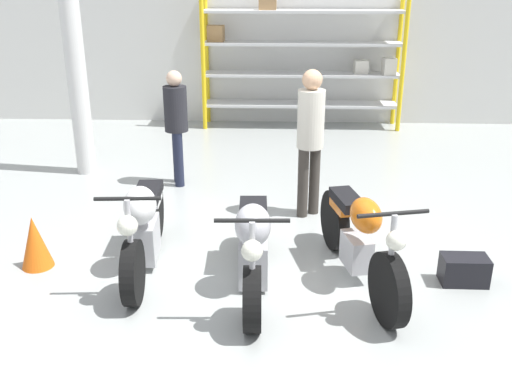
% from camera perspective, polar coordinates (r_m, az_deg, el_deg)
% --- Properties ---
extents(ground_plane, '(30.00, 30.00, 0.00)m').
position_cam_1_polar(ground_plane, '(5.84, -0.17, -7.84)').
color(ground_plane, '#9EA3A0').
extents(back_wall, '(30.00, 0.08, 3.60)m').
position_cam_1_polar(back_wall, '(11.33, 1.32, 15.97)').
color(back_wall, silver).
rests_on(back_wall, ground_plane).
extents(shelving_rack, '(3.75, 0.63, 2.54)m').
position_cam_1_polar(shelving_rack, '(11.02, 4.69, 13.28)').
color(shelving_rack, yellow).
rests_on(shelving_rack, ground_plane).
extents(support_pillar, '(0.28, 0.28, 3.60)m').
position_cam_1_polar(support_pillar, '(8.60, -17.75, 13.33)').
color(support_pillar, silver).
rests_on(support_pillar, ground_plane).
extents(motorcycle_white, '(0.58, 2.01, 1.02)m').
position_cam_1_polar(motorcycle_white, '(5.85, -11.15, -3.36)').
color(motorcycle_white, black).
rests_on(motorcycle_white, ground_plane).
extents(motorcycle_silver, '(0.61, 2.02, 1.00)m').
position_cam_1_polar(motorcycle_silver, '(5.41, -0.31, -5.40)').
color(motorcycle_silver, black).
rests_on(motorcycle_silver, ground_plane).
extents(motorcycle_orange, '(0.76, 2.09, 1.02)m').
position_cam_1_polar(motorcycle_orange, '(5.54, 10.28, -4.59)').
color(motorcycle_orange, black).
rests_on(motorcycle_orange, ground_plane).
extents(person_browsing, '(0.45, 0.45, 1.80)m').
position_cam_1_polar(person_browsing, '(6.81, 5.47, 6.04)').
color(person_browsing, '#38332D').
rests_on(person_browsing, ground_plane).
extents(person_near_rack, '(0.39, 0.39, 1.60)m').
position_cam_1_polar(person_near_rack, '(7.95, -7.99, 7.20)').
color(person_near_rack, '#1E2338').
rests_on(person_near_rack, ground_plane).
extents(toolbox, '(0.44, 0.26, 0.28)m').
position_cam_1_polar(toolbox, '(5.92, 20.09, -7.33)').
color(toolbox, black).
rests_on(toolbox, ground_plane).
extents(traffic_cone, '(0.32, 0.32, 0.55)m').
position_cam_1_polar(traffic_cone, '(6.21, -21.23, -4.69)').
color(traffic_cone, orange).
rests_on(traffic_cone, ground_plane).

